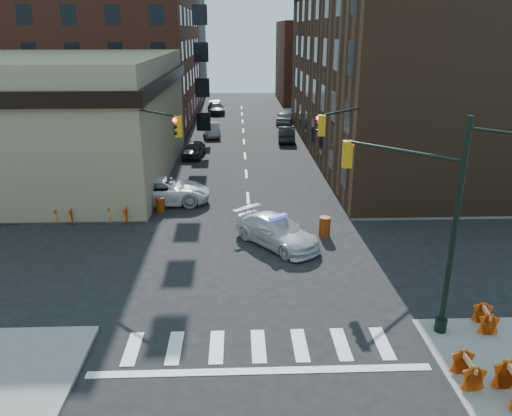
{
  "coord_description": "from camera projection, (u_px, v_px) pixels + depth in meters",
  "views": [
    {
      "loc": [
        -0.66,
        -21.99,
        10.72
      ],
      "look_at": [
        0.24,
        1.82,
        2.2
      ],
      "focal_mm": 35.0,
      "sensor_mm": 36.0,
      "label": 1
    }
  ],
  "objects": [
    {
      "name": "signal_pole_ne",
      "position": [
        353.0,
        150.0,
        28.1
      ],
      "size": [
        3.67,
        3.58,
        8.0
      ],
      "rotation": [
        0.0,
        0.0,
        -2.36
      ],
      "color": "black",
      "rests_on": "sidewalk_ne"
    },
    {
      "name": "pedestrian_b",
      "position": [
        31.0,
        202.0,
        29.44
      ],
      "size": [
        1.1,
        0.94,
        1.95
      ],
      "primitive_type": "imported",
      "rotation": [
        0.0,
        0.0,
        -0.24
      ],
      "color": "black",
      "rests_on": "sidewalk_nw"
    },
    {
      "name": "filler_ne",
      "position": [
        331.0,
        62.0,
        77.38
      ],
      "size": [
        16.0,
        16.0,
        12.0
      ],
      "primitive_type": "cube",
      "color": "#58291B",
      "rests_on": "ground"
    },
    {
      "name": "parked_car_wnear",
      "position": [
        194.0,
        149.0,
        44.4
      ],
      "size": [
        2.12,
        4.28,
        1.4
      ],
      "primitive_type": "imported",
      "rotation": [
        0.0,
        0.0,
        -0.11
      ],
      "color": "black",
      "rests_on": "ground"
    },
    {
      "name": "bank_building",
      "position": [
        21.0,
        117.0,
        37.73
      ],
      "size": [
        22.0,
        22.0,
        9.0
      ],
      "primitive_type": "cube",
      "color": "#8D7C5C",
      "rests_on": "ground"
    },
    {
      "name": "barricade_nw_b",
      "position": [
        66.0,
        214.0,
        29.1
      ],
      "size": [
        1.25,
        0.78,
        0.87
      ],
      "primitive_type": null,
      "rotation": [
        0.0,
        0.0,
        -0.18
      ],
      "color": "red",
      "rests_on": "sidewalk_nw"
    },
    {
      "name": "signal_pole_nw",
      "position": [
        144.0,
        152.0,
        27.67
      ],
      "size": [
        3.58,
        3.67,
        8.0
      ],
      "rotation": [
        0.0,
        0.0,
        -0.79
      ],
      "color": "black",
      "rests_on": "sidewalk_nw"
    },
    {
      "name": "pickup",
      "position": [
        163.0,
        191.0,
        32.45
      ],
      "size": [
        6.3,
        3.22,
        1.7
      ],
      "primitive_type": "imported",
      "rotation": [
        0.0,
        0.0,
        1.64
      ],
      "color": "silver",
      "rests_on": "ground"
    },
    {
      "name": "barricade_nw_a",
      "position": [
        120.0,
        213.0,
        29.22
      ],
      "size": [
        1.38,
        0.93,
        0.95
      ],
      "primitive_type": null,
      "rotation": [
        0.0,
        0.0,
        -0.25
      ],
      "color": "#E35A0A",
      "rests_on": "sidewalk_nw"
    },
    {
      "name": "apartment_block",
      "position": [
        81.0,
        18.0,
        57.26
      ],
      "size": [
        25.0,
        25.0,
        24.0
      ],
      "primitive_type": "cube",
      "color": "#58291B",
      "rests_on": "ground"
    },
    {
      "name": "ground",
      "position": [
        253.0,
        263.0,
        24.32
      ],
      "size": [
        140.0,
        140.0,
        0.0
      ],
      "primitive_type": "plane",
      "color": "black",
      "rests_on": "ground"
    },
    {
      "name": "pedestrian_a",
      "position": [
        75.0,
        204.0,
        29.24
      ],
      "size": [
        0.78,
        0.64,
        1.84
      ],
      "primitive_type": "imported",
      "rotation": [
        0.0,
        0.0,
        -0.33
      ],
      "color": "black",
      "rests_on": "sidewalk_nw"
    },
    {
      "name": "sidewalk_nw",
      "position": [
        32.0,
        134.0,
        54.3
      ],
      "size": [
        34.0,
        54.5,
        0.15
      ],
      "primitive_type": "cube",
      "color": "gray",
      "rests_on": "ground"
    },
    {
      "name": "tree_ne_far",
      "position": [
        310.0,
        99.0,
        55.41
      ],
      "size": [
        3.0,
        3.0,
        4.85
      ],
      "color": "black",
      "rests_on": "sidewalk_ne"
    },
    {
      "name": "sidewalk_ne",
      "position": [
        448.0,
        131.0,
        55.93
      ],
      "size": [
        34.0,
        54.5,
        0.15
      ],
      "primitive_type": "cube",
      "color": "gray",
      "rests_on": "ground"
    },
    {
      "name": "parked_car_wdeep",
      "position": [
        216.0,
        108.0,
        67.5
      ],
      "size": [
        2.68,
        5.37,
        1.5
      ],
      "primitive_type": "imported",
      "rotation": [
        0.0,
        0.0,
        0.12
      ],
      "color": "black",
      "rests_on": "ground"
    },
    {
      "name": "filler_nw",
      "position": [
        140.0,
        48.0,
        79.4
      ],
      "size": [
        20.0,
        18.0,
        16.0
      ],
      "primitive_type": "cube",
      "color": "brown",
      "rests_on": "ground"
    },
    {
      "name": "barrel_bank",
      "position": [
        160.0,
        205.0,
        30.89
      ],
      "size": [
        0.63,
        0.63,
        0.97
      ],
      "primitive_type": "cylinder",
      "rotation": [
        0.0,
        0.0,
        0.19
      ],
      "color": "red",
      "rests_on": "ground"
    },
    {
      "name": "commercial_row_ne",
      "position": [
        393.0,
        75.0,
        43.6
      ],
      "size": [
        14.0,
        34.0,
        14.0
      ],
      "primitive_type": "cube",
      "color": "#452C1B",
      "rests_on": "ground"
    },
    {
      "name": "parked_car_enear",
      "position": [
        286.0,
        134.0,
        50.71
      ],
      "size": [
        1.91,
        4.75,
        1.54
      ],
      "primitive_type": "imported",
      "rotation": [
        0.0,
        0.0,
        3.08
      ],
      "color": "black",
      "rests_on": "ground"
    },
    {
      "name": "pedestrian_c",
      "position": [
        54.0,
        190.0,
        32.41
      ],
      "size": [
        1.0,
        0.74,
        1.57
      ],
      "primitive_type": "imported",
      "rotation": [
        0.0,
        0.0,
        0.43
      ],
      "color": "#1F242F",
      "rests_on": "sidewalk_nw"
    },
    {
      "name": "police_car",
      "position": [
        277.0,
        231.0,
        26.15
      ],
      "size": [
        4.9,
        5.45,
        1.52
      ],
      "primitive_type": "imported",
      "rotation": [
        0.0,
        0.0,
        0.66
      ],
      "color": "silver",
      "rests_on": "ground"
    },
    {
      "name": "parked_car_efar",
      "position": [
        284.0,
        117.0,
        60.32
      ],
      "size": [
        2.46,
        4.84,
        1.58
      ],
      "primitive_type": "imported",
      "rotation": [
        0.0,
        0.0,
        3.01
      ],
      "color": "#999DA2",
      "rests_on": "ground"
    },
    {
      "name": "barricade_se_a",
      "position": [
        485.0,
        319.0,
        18.58
      ],
      "size": [
        0.72,
        1.16,
        0.81
      ],
      "primitive_type": null,
      "rotation": [
        0.0,
        0.0,
        1.4
      ],
      "color": "#D23E09",
      "rests_on": "sidewalk_se"
    },
    {
      "name": "parked_car_wfar",
      "position": [
        212.0,
        130.0,
        52.95
      ],
      "size": [
        2.07,
        4.5,
        1.43
      ],
      "primitive_type": "imported",
      "rotation": [
        0.0,
        0.0,
        0.13
      ],
      "color": "gray",
      "rests_on": "ground"
    },
    {
      "name": "tree_ne_near",
      "position": [
        322.0,
        110.0,
        47.88
      ],
      "size": [
        3.0,
        3.0,
        4.85
      ],
      "color": "black",
      "rests_on": "sidewalk_ne"
    },
    {
      "name": "barricade_se_b",
      "position": [
        468.0,
        371.0,
        15.74
      ],
      "size": [
        0.57,
        1.13,
        0.84
      ],
      "primitive_type": null,
      "rotation": [
        0.0,
        0.0,
        1.56
      ],
      "color": "red",
      "rests_on": "sidewalk_se"
    },
    {
      "name": "signal_pole_se",
      "position": [
        426.0,
        211.0,
        17.78
      ],
      "size": [
        5.4,
        5.27,
        8.0
      ],
      "rotation": [
        0.0,
        0.0,
        2.36
      ],
      "color": "black",
      "rests_on": "sidewalk_se"
    },
    {
      "name": "barrel_road",
      "position": [
        325.0,
        227.0,
        27.32
      ],
      "size": [
        0.67,
        0.67,
        1.11
      ],
      "primitive_type": "cylinder",
      "rotation": [
        0.0,
        0.0,
        0.09
      ],
      "color": "red",
      "rests_on": "ground"
    }
  ]
}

